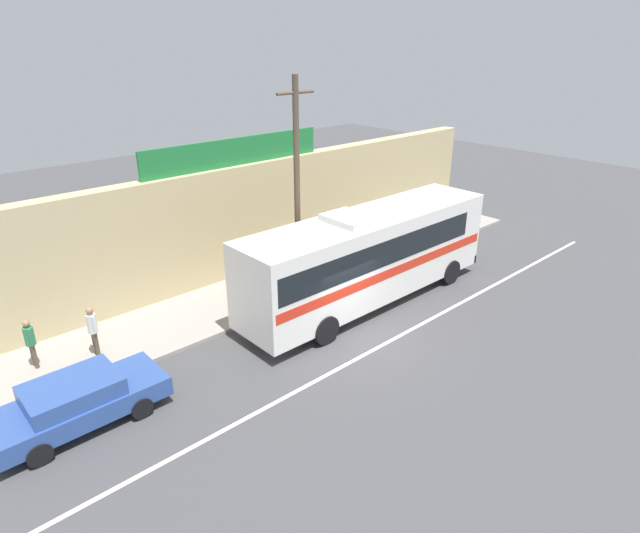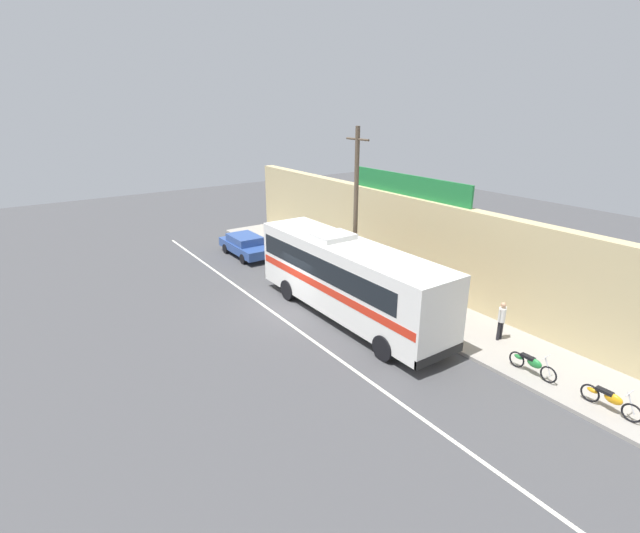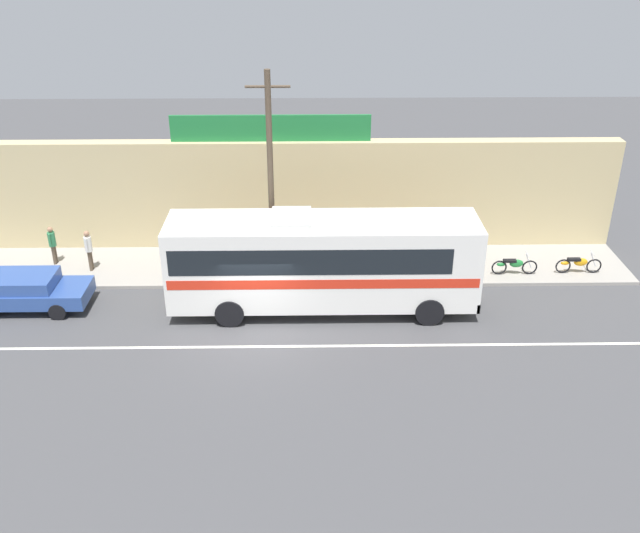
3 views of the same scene
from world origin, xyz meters
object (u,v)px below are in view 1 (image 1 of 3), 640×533
parked_car (77,401)px  pedestrian_near_shop (389,222)px  intercity_bus (368,253)px  motorcycle_red (437,229)px  utility_pole (297,191)px  motorcycle_black (465,218)px  pedestrian_by_curb (30,340)px  pedestrian_far_right (93,328)px

parked_car → pedestrian_near_shop: bearing=12.0°
intercity_bus → motorcycle_red: bearing=16.9°
utility_pole → motorcycle_black: 12.93m
intercity_bus → pedestrian_by_curb: 11.69m
pedestrian_far_right → pedestrian_by_curb: bearing=159.5°
parked_car → motorcycle_red: bearing=6.6°
pedestrian_by_curb → intercity_bus: bearing=-18.5°
pedestrian_near_shop → pedestrian_by_curb: bearing=-179.9°
intercity_bus → pedestrian_far_right: intercity_bus is taller
motorcycle_black → pedestrian_by_curb: pedestrian_by_curb is taller
motorcycle_red → utility_pole: bearing=-177.2°
utility_pole → pedestrian_by_curb: (-9.22, 1.79, -3.34)m
parked_car → motorcycle_black: size_ratio=2.40×
parked_car → pedestrian_by_curb: bearing=91.9°
parked_car → utility_pole: utility_pole is taller
motorcycle_red → motorcycle_black: 2.64m
intercity_bus → motorcycle_black: intercity_bus is taller
motorcycle_black → intercity_bus: bearing=-166.8°
intercity_bus → pedestrian_near_shop: bearing=33.7°
parked_car → pedestrian_far_right: bearing=61.4°
utility_pole → pedestrian_near_shop: (7.42, 1.81, -3.32)m
motorcycle_red → pedestrian_far_right: pedestrian_far_right is taller
utility_pole → pedestrian_near_shop: size_ratio=4.97×
parked_car → utility_pole: 9.97m
parked_car → motorcycle_black: (21.43, 2.25, -0.17)m
pedestrian_near_shop → motorcycle_red: bearing=-30.6°
pedestrian_by_curb → pedestrian_far_right: 1.79m
motorcycle_black → pedestrian_far_right: bearing=178.2°
parked_car → motorcycle_red: size_ratio=2.43×
parked_car → intercity_bus: bearing=-1.1°
pedestrian_by_curb → pedestrian_near_shop: pedestrian_near_shop is taller
motorcycle_black → pedestrian_near_shop: 5.09m
intercity_bus → pedestrian_near_shop: size_ratio=6.69×
pedestrian_far_right → pedestrian_near_shop: (14.97, 0.65, -0.04)m
motorcycle_red → pedestrian_far_right: bearing=177.7°
parked_car → utility_pole: (9.10, 1.70, 3.70)m
motorcycle_black → pedestrian_by_curb: size_ratio=1.14×
motorcycle_red → pedestrian_near_shop: (-2.26, 1.34, 0.55)m
motorcycle_red → pedestrian_by_curb: bearing=176.0°
utility_pole → pedestrian_by_curb: 9.97m
parked_car → utility_pole: bearing=10.6°
motorcycle_black → pedestrian_far_right: pedestrian_far_right is taller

